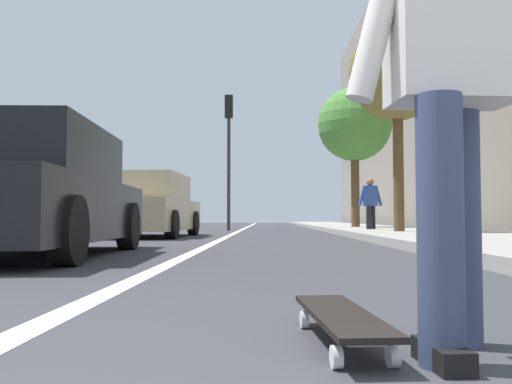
{
  "coord_description": "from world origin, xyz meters",
  "views": [
    {
      "loc": [
        -0.64,
        0.26,
        0.44
      ],
      "look_at": [
        13.27,
        0.54,
        1.1
      ],
      "focal_mm": 38.55,
      "sensor_mm": 36.0,
      "label": 1
    }
  ],
  "objects_px": {
    "skateboard": "(342,318)",
    "parked_car_near": "(28,194)",
    "street_tree_mid": "(397,74)",
    "skater_person": "(451,68)",
    "traffic_light": "(229,138)",
    "pedestrian_distant": "(370,202)",
    "parked_car_mid": "(148,207)",
    "street_tree_far": "(355,125)"
  },
  "relations": [
    {
      "from": "parked_car_mid",
      "to": "traffic_light",
      "type": "height_order",
      "value": "traffic_light"
    },
    {
      "from": "skater_person",
      "to": "parked_car_mid",
      "type": "distance_m",
      "value": 11.57
    },
    {
      "from": "traffic_light",
      "to": "street_tree_far",
      "type": "relative_size",
      "value": 0.96
    },
    {
      "from": "street_tree_mid",
      "to": "pedestrian_distant",
      "type": "distance_m",
      "value": 3.84
    },
    {
      "from": "traffic_light",
      "to": "pedestrian_distant",
      "type": "distance_m",
      "value": 6.24
    },
    {
      "from": "street_tree_far",
      "to": "street_tree_mid",
      "type": "bearing_deg",
      "value": 180.0
    },
    {
      "from": "skateboard",
      "to": "parked_car_near",
      "type": "distance_m",
      "value": 5.31
    },
    {
      "from": "traffic_light",
      "to": "skater_person",
      "type": "bearing_deg",
      "value": -173.61
    },
    {
      "from": "parked_car_mid",
      "to": "street_tree_far",
      "type": "relative_size",
      "value": 0.86
    },
    {
      "from": "skateboard",
      "to": "street_tree_mid",
      "type": "xyz_separation_m",
      "value": [
        10.87,
        -2.81,
        3.74
      ]
    },
    {
      "from": "parked_car_near",
      "to": "parked_car_mid",
      "type": "distance_m",
      "value": 6.58
    },
    {
      "from": "parked_car_near",
      "to": "street_tree_mid",
      "type": "bearing_deg",
      "value": -41.66
    },
    {
      "from": "pedestrian_distant",
      "to": "skateboard",
      "type": "bearing_deg",
      "value": 168.92
    },
    {
      "from": "skater_person",
      "to": "pedestrian_distant",
      "type": "distance_m",
      "value": 13.67
    },
    {
      "from": "skateboard",
      "to": "skater_person",
      "type": "relative_size",
      "value": 0.52
    },
    {
      "from": "skater_person",
      "to": "street_tree_mid",
      "type": "relative_size",
      "value": 0.33
    },
    {
      "from": "skateboard",
      "to": "parked_car_near",
      "type": "height_order",
      "value": "parked_car_near"
    },
    {
      "from": "skater_person",
      "to": "traffic_light",
      "type": "bearing_deg",
      "value": 6.39
    },
    {
      "from": "skateboard",
      "to": "parked_car_mid",
      "type": "height_order",
      "value": "parked_car_mid"
    },
    {
      "from": "pedestrian_distant",
      "to": "street_tree_far",
      "type": "bearing_deg",
      "value": -2.95
    },
    {
      "from": "parked_car_near",
      "to": "pedestrian_distant",
      "type": "height_order",
      "value": "pedestrian_distant"
    },
    {
      "from": "parked_car_near",
      "to": "street_tree_far",
      "type": "relative_size",
      "value": 0.88
    },
    {
      "from": "skateboard",
      "to": "pedestrian_distant",
      "type": "relative_size",
      "value": 0.55
    },
    {
      "from": "traffic_light",
      "to": "street_tree_mid",
      "type": "distance_m",
      "value": 7.79
    },
    {
      "from": "skateboard",
      "to": "traffic_light",
      "type": "relative_size",
      "value": 0.18
    },
    {
      "from": "parked_car_near",
      "to": "traffic_light",
      "type": "xyz_separation_m",
      "value": [
        12.94,
        -1.41,
        2.55
      ]
    },
    {
      "from": "parked_car_mid",
      "to": "skateboard",
      "type": "bearing_deg",
      "value": -164.35
    },
    {
      "from": "street_tree_far",
      "to": "parked_car_mid",
      "type": "bearing_deg",
      "value": 136.74
    },
    {
      "from": "pedestrian_distant",
      "to": "skater_person",
      "type": "bearing_deg",
      "value": 170.46
    },
    {
      "from": "traffic_light",
      "to": "street_tree_mid",
      "type": "height_order",
      "value": "street_tree_mid"
    },
    {
      "from": "parked_car_mid",
      "to": "street_tree_mid",
      "type": "relative_size",
      "value": 0.86
    },
    {
      "from": "skateboard",
      "to": "street_tree_mid",
      "type": "height_order",
      "value": "street_tree_mid"
    },
    {
      "from": "street_tree_mid",
      "to": "traffic_light",
      "type": "bearing_deg",
      "value": 34.6
    },
    {
      "from": "parked_car_mid",
      "to": "street_tree_far",
      "type": "height_order",
      "value": "street_tree_far"
    },
    {
      "from": "skater_person",
      "to": "parked_car_mid",
      "type": "bearing_deg",
      "value": 17.1
    },
    {
      "from": "skateboard",
      "to": "parked_car_near",
      "type": "relative_size",
      "value": 0.19
    },
    {
      "from": "pedestrian_distant",
      "to": "parked_car_mid",
      "type": "bearing_deg",
      "value": 113.18
    },
    {
      "from": "parked_car_near",
      "to": "pedestrian_distant",
      "type": "xyz_separation_m",
      "value": [
        9.01,
        -5.63,
        0.17
      ]
    },
    {
      "from": "skateboard",
      "to": "skater_person",
      "type": "xyz_separation_m",
      "value": [
        -0.15,
        -0.35,
        0.84
      ]
    },
    {
      "from": "skater_person",
      "to": "parked_car_near",
      "type": "relative_size",
      "value": 0.37
    },
    {
      "from": "skater_person",
      "to": "parked_car_near",
      "type": "xyz_separation_m",
      "value": [
        4.47,
        3.36,
        -0.22
      ]
    },
    {
      "from": "street_tree_far",
      "to": "pedestrian_distant",
      "type": "bearing_deg",
      "value": 177.05
    }
  ]
}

